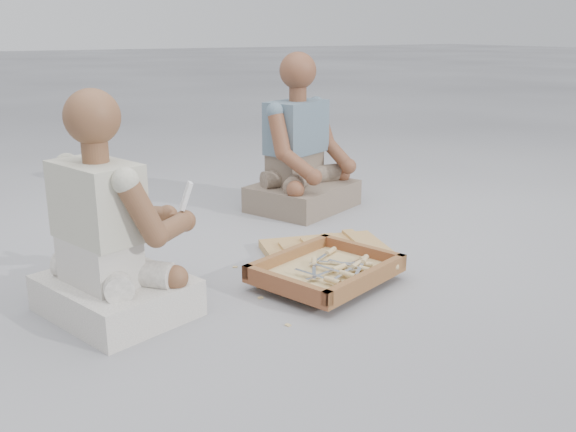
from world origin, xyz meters
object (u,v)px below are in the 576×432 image
companion (301,158)px  craftsman (111,241)px  tool_tray (326,271)px  carved_panel (326,251)px

companion → craftsman: bearing=10.5°
tool_tray → craftsman: size_ratio=0.79×
craftsman → companion: companion is taller
carved_panel → craftsman: bearing=-172.3°
companion → carved_panel: bearing=43.9°
carved_panel → companion: (0.31, 0.73, 0.27)m
tool_tray → companion: 1.17m
carved_panel → tool_tray: size_ratio=0.86×
tool_tray → craftsman: bearing=168.5°
tool_tray → companion: (0.51, 1.03, 0.23)m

